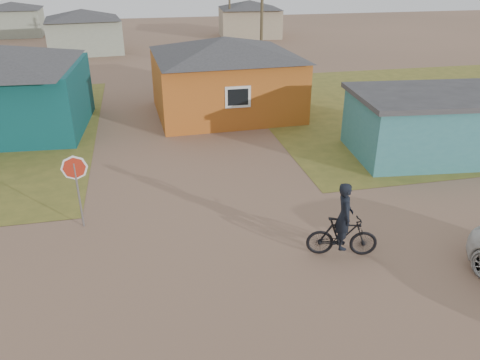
% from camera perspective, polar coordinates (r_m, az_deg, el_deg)
% --- Properties ---
extents(ground, '(120.00, 120.00, 0.00)m').
position_cam_1_polar(ground, '(12.11, -0.87, -11.93)').
color(ground, '#8D6951').
extents(grass_ne, '(20.00, 18.00, 0.00)m').
position_cam_1_polar(grass_ne, '(28.47, 22.33, 8.49)').
color(grass_ne, olive).
rests_on(grass_ne, ground).
extents(house_yellow, '(7.72, 6.76, 3.90)m').
position_cam_1_polar(house_yellow, '(24.45, -1.79, 12.70)').
color(house_yellow, '#B45A1B').
rests_on(house_yellow, ground).
extents(shed_turquoise, '(6.71, 4.93, 2.60)m').
position_cam_1_polar(shed_turquoise, '(20.51, 22.20, 6.34)').
color(shed_turquoise, teal).
rests_on(shed_turquoise, ground).
extents(house_pale_west, '(7.04, 6.15, 3.60)m').
position_cam_1_polar(house_pale_west, '(43.99, -18.48, 16.92)').
color(house_pale_west, gray).
rests_on(house_pale_west, ground).
extents(house_beige_east, '(6.95, 6.05, 3.60)m').
position_cam_1_polar(house_beige_east, '(51.16, 1.18, 19.13)').
color(house_beige_east, gray).
rests_on(house_beige_east, ground).
extents(house_pale_north, '(6.28, 5.81, 3.40)m').
position_cam_1_polar(house_pale_north, '(57.04, -25.84, 17.32)').
color(house_pale_north, gray).
rests_on(house_pale_north, ground).
extents(utility_pole_near, '(1.40, 0.20, 8.00)m').
position_cam_1_polar(utility_pole_near, '(32.71, 2.68, 19.66)').
color(utility_pole_near, brown).
rests_on(utility_pole_near, ground).
extents(stop_sign, '(0.73, 0.28, 2.31)m').
position_cam_1_polar(stop_sign, '(14.27, -19.42, 0.59)').
color(stop_sign, gray).
rests_on(stop_sign, ground).
extents(cyclist, '(1.99, 1.01, 2.16)m').
position_cam_1_polar(cyclist, '(12.86, 12.42, -5.94)').
color(cyclist, black).
rests_on(cyclist, ground).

